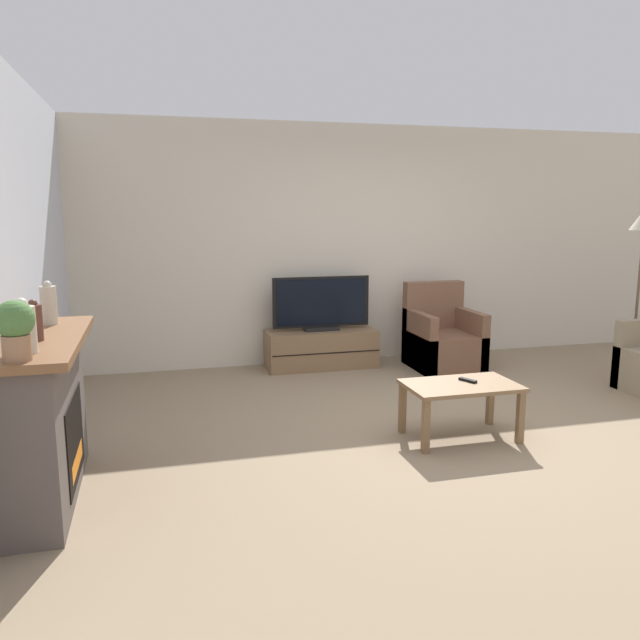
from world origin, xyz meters
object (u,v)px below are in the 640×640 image
object	(u,v)px
fireplace	(42,418)
potted_plant	(15,327)
remote	(468,380)
mantel_vase_centre_left	(34,321)
mantel_vase_left	(23,328)
tv_stand	(321,349)
coffee_table	(461,392)
armchair	(442,341)
tv	(321,305)
mantel_vase_right	(49,304)

from	to	relation	value
fireplace	potted_plant	world-z (taller)	potted_plant
remote	mantel_vase_centre_left	bearing A→B (deg)	162.95
mantel_vase_left	potted_plant	xyz separation A→B (m)	(0.00, -0.18, 0.04)
mantel_vase_left	remote	bearing A→B (deg)	14.10
tv_stand	coffee_table	bearing A→B (deg)	-79.18
mantel_vase_centre_left	armchair	xyz separation A→B (m)	(3.76, 2.44, -0.82)
tv	coffee_table	bearing A→B (deg)	-79.17
tv_stand	tv	size ratio (longest dim) A/B	1.12
tv_stand	tv	xyz separation A→B (m)	(0.00, -0.00, 0.49)
mantel_vase_left	mantel_vase_right	distance (m)	0.86
mantel_vase_right	tv_stand	world-z (taller)	mantel_vase_right
potted_plant	tv_stand	xyz separation A→B (m)	(2.45, 3.30, -0.97)
tv	mantel_vase_centre_left	bearing A→B (deg)	-131.24
tv_stand	armchair	size ratio (longest dim) A/B	1.30
fireplace	coffee_table	bearing A→B (deg)	5.39
mantel_vase_centre_left	mantel_vase_right	bearing A→B (deg)	90.00
mantel_vase_right	armchair	world-z (taller)	mantel_vase_right
mantel_vase_right	tv	xyz separation A→B (m)	(2.45, 2.26, -0.44)
tv_stand	armchair	bearing A→B (deg)	-15.38
tv	tv_stand	bearing A→B (deg)	90.00
fireplace	tv_stand	size ratio (longest dim) A/B	1.17
mantel_vase_centre_left	armchair	bearing A→B (deg)	32.99
fireplace	mantel_vase_right	xyz separation A→B (m)	(0.02, 0.43, 0.63)
remote	coffee_table	bearing A→B (deg)	-175.85
fireplace	tv_stand	distance (m)	3.66
tv_stand	remote	size ratio (longest dim) A/B	8.03
fireplace	armchair	bearing A→B (deg)	31.70
tv_stand	coffee_table	world-z (taller)	coffee_table
armchair	tv	bearing A→B (deg)	164.71
mantel_vase_centre_left	tv_stand	size ratio (longest dim) A/B	0.20
mantel_vase_right	tv_stand	distance (m)	3.46
mantel_vase_centre_left	mantel_vase_right	size ratio (longest dim) A/B	0.84
mantel_vase_right	remote	distance (m)	3.07
tv_stand	armchair	xyz separation A→B (m)	(1.31, -0.36, 0.09)
mantel_vase_centre_left	mantel_vase_right	world-z (taller)	mantel_vase_right
fireplace	tv	xyz separation A→B (m)	(2.47, 2.69, 0.19)
fireplace	mantel_vase_right	size ratio (longest dim) A/B	5.02
mantel_vase_right	armchair	distance (m)	4.29
fireplace	tv_stand	xyz separation A→B (m)	(2.47, 2.69, -0.30)
tv_stand	remote	bearing A→B (deg)	-77.17
mantel_vase_centre_left	mantel_vase_right	distance (m)	0.54
potted_plant	armchair	size ratio (longest dim) A/B	0.32
mantel_vase_left	mantel_vase_centre_left	distance (m)	0.32
mantel_vase_right	armchair	size ratio (longest dim) A/B	0.30
tv	remote	bearing A→B (deg)	-77.16
mantel_vase_centre_left	remote	xyz separation A→B (m)	(2.99, 0.43, -0.68)
mantel_vase_left	potted_plant	size ratio (longest dim) A/B	0.96
mantel_vase_right	potted_plant	bearing A→B (deg)	-90.00
mantel_vase_left	mantel_vase_centre_left	bearing A→B (deg)	90.00
mantel_vase_right	remote	bearing A→B (deg)	-2.10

